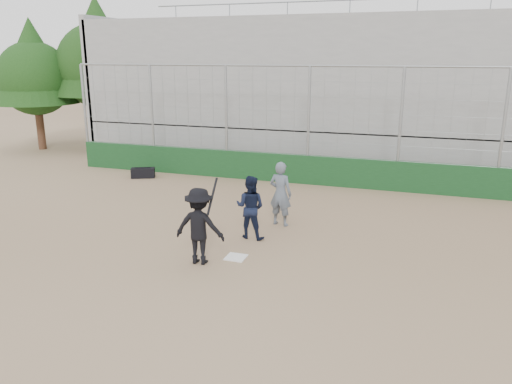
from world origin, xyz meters
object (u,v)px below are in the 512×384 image
(batter_at_plate, at_px, (199,226))
(equipment_bag, at_px, (143,173))
(catcher_crouched, at_px, (250,217))
(umpire, at_px, (280,197))

(batter_at_plate, distance_m, equipment_bag, 8.32)
(catcher_crouched, bearing_deg, batter_at_plate, -106.76)
(catcher_crouched, relative_size, equipment_bag, 1.17)
(catcher_crouched, distance_m, umpire, 1.28)
(umpire, bearing_deg, batter_at_plate, 83.17)
(catcher_crouched, bearing_deg, umpire, 70.28)
(umpire, bearing_deg, catcher_crouched, 81.41)
(catcher_crouched, bearing_deg, equipment_bag, 141.15)
(catcher_crouched, distance_m, equipment_bag, 7.43)
(batter_at_plate, bearing_deg, equipment_bag, 129.29)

